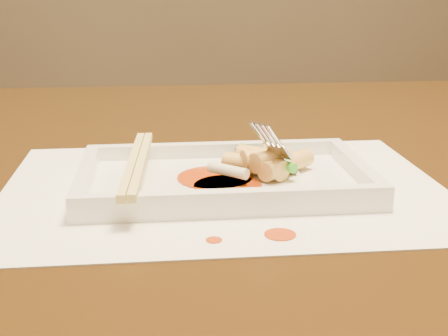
{
  "coord_description": "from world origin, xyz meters",
  "views": [
    {
      "loc": [
        0.01,
        -0.66,
        0.94
      ],
      "look_at": [
        0.06,
        -0.12,
        0.77
      ],
      "focal_mm": 50.0,
      "sensor_mm": 36.0,
      "label": 1
    }
  ],
  "objects": [
    {
      "name": "plate_rim_near",
      "position": [
        0.06,
        -0.19,
        0.77
      ],
      "size": [
        0.26,
        0.01,
        0.01
      ],
      "primitive_type": "cube",
      "color": "white",
      "rests_on": "plate_base"
    },
    {
      "name": "sauce_blob_0",
      "position": [
        0.06,
        -0.12,
        0.76
      ],
      "size": [
        0.07,
        0.07,
        0.0
      ],
      "primitive_type": "cylinder",
      "color": "#B93605",
      "rests_on": "plate_base"
    },
    {
      "name": "rice_cake_2",
      "position": [
        0.11,
        -0.12,
        0.78
      ],
      "size": [
        0.04,
        0.04,
        0.02
      ],
      "primitive_type": "cylinder",
      "rotation": [
        1.57,
        0.0,
        2.15
      ],
      "color": "#F5D272",
      "rests_on": "plate_base"
    },
    {
      "name": "scallion_white",
      "position": [
        0.07,
        -0.13,
        0.77
      ],
      "size": [
        0.04,
        0.03,
        0.01
      ],
      "primitive_type": "cylinder",
      "rotation": [
        1.57,
        0.0,
        0.84
      ],
      "color": "#EAEACC",
      "rests_on": "plate_base"
    },
    {
      "name": "sauce_blob_1",
      "position": [
        0.07,
        -0.14,
        0.76
      ],
      "size": [
        0.06,
        0.06,
        0.0
      ],
      "primitive_type": "cylinder",
      "color": "#B93605",
      "rests_on": "plate_base"
    },
    {
      "name": "rice_cake_3",
      "position": [
        0.09,
        -0.11,
        0.77
      ],
      "size": [
        0.05,
        0.04,
        0.02
      ],
      "primitive_type": "cylinder",
      "rotation": [
        1.57,
        0.0,
        1.01
      ],
      "color": "#F5D272",
      "rests_on": "plate_base"
    },
    {
      "name": "placemat",
      "position": [
        0.06,
        -0.12,
        0.75
      ],
      "size": [
        0.4,
        0.3,
        0.0
      ],
      "primitive_type": "cube",
      "color": "white",
      "rests_on": "table"
    },
    {
      "name": "plate_rim_right",
      "position": [
        0.19,
        -0.12,
        0.77
      ],
      "size": [
        0.01,
        0.14,
        0.01
      ],
      "primitive_type": "cube",
      "color": "white",
      "rests_on": "plate_base"
    },
    {
      "name": "sauce_splatter_b",
      "position": [
        0.04,
        -0.24,
        0.75
      ],
      "size": [
        0.01,
        0.01,
        0.0
      ],
      "primitive_type": "cylinder",
      "color": "#B93605",
      "rests_on": "placemat"
    },
    {
      "name": "chopstick_a",
      "position": [
        -0.02,
        -0.12,
        0.78
      ],
      "size": [
        0.02,
        0.19,
        0.01
      ],
      "primitive_type": "cube",
      "rotation": [
        0.0,
        0.0,
        -0.06
      ],
      "color": "#DDCA6E",
      "rests_on": "plate_rim_near"
    },
    {
      "name": "sauce_splatter_a",
      "position": [
        0.09,
        -0.23,
        0.75
      ],
      "size": [
        0.02,
        0.02,
        0.0
      ],
      "primitive_type": "cylinder",
      "color": "#B93605",
      "rests_on": "placemat"
    },
    {
      "name": "scallion_green",
      "position": [
        0.11,
        -0.1,
        0.77
      ],
      "size": [
        0.05,
        0.08,
        0.01
      ],
      "primitive_type": "cylinder",
      "rotation": [
        1.57,
        0.0,
        0.46
      ],
      "color": "green",
      "rests_on": "plate_base"
    },
    {
      "name": "veg_piece",
      "position": [
        0.1,
        -0.08,
        0.77
      ],
      "size": [
        0.04,
        0.03,
        0.01
      ],
      "primitive_type": "cube",
      "rotation": [
        0.0,
        0.0,
        -0.01
      ],
      "color": "black",
      "rests_on": "plate_base"
    },
    {
      "name": "rice_cake_1",
      "position": [
        0.13,
        -0.11,
        0.77
      ],
      "size": [
        0.05,
        0.05,
        0.02
      ],
      "primitive_type": "cylinder",
      "rotation": [
        1.57,
        0.0,
        2.25
      ],
      "color": "#F5D272",
      "rests_on": "plate_base"
    },
    {
      "name": "rice_cake_6",
      "position": [
        0.1,
        -0.09,
        0.77
      ],
      "size": [
        0.04,
        0.04,
        0.02
      ],
      "primitive_type": "cylinder",
      "rotation": [
        1.57,
        0.0,
        0.97
      ],
      "color": "#F5D272",
      "rests_on": "plate_base"
    },
    {
      "name": "rice_cake_0",
      "position": [
        0.11,
        -0.12,
        0.77
      ],
      "size": [
        0.04,
        0.04,
        0.02
      ],
      "primitive_type": "cylinder",
      "rotation": [
        1.57,
        0.0,
        2.36
      ],
      "color": "#F5D272",
      "rests_on": "plate_base"
    },
    {
      "name": "plate_base",
      "position": [
        0.06,
        -0.12,
        0.76
      ],
      "size": [
        0.26,
        0.16,
        0.01
      ],
      "primitive_type": "cube",
      "color": "white",
      "rests_on": "placemat"
    },
    {
      "name": "rice_cake_4",
      "position": [
        0.1,
        -0.12,
        0.77
      ],
      "size": [
        0.04,
        0.04,
        0.02
      ],
      "primitive_type": "cylinder",
      "rotation": [
        1.57,
        0.0,
        0.62
      ],
      "color": "#F5D272",
      "rests_on": "plate_base"
    },
    {
      "name": "plate_rim_far",
      "position": [
        0.06,
        -0.05,
        0.77
      ],
      "size": [
        0.26,
        0.01,
        0.01
      ],
      "primitive_type": "cube",
      "color": "white",
      "rests_on": "plate_base"
    },
    {
      "name": "fork",
      "position": [
        0.13,
        -0.1,
        0.83
      ],
      "size": [
        0.09,
        0.1,
        0.14
      ],
      "primitive_type": null,
      "color": "silver",
      "rests_on": "plate_base"
    },
    {
      "name": "plate_rim_left",
      "position": [
        -0.06,
        -0.12,
        0.77
      ],
      "size": [
        0.01,
        0.14,
        0.01
      ],
      "primitive_type": "cube",
      "color": "white",
      "rests_on": "plate_base"
    },
    {
      "name": "chopstick_b",
      "position": [
        -0.01,
        -0.12,
        0.78
      ],
      "size": [
        0.02,
        0.19,
        0.01
      ],
      "primitive_type": "cube",
      "rotation": [
        0.0,
        0.0,
        -0.06
      ],
      "color": "#DDCA6E",
      "rests_on": "plate_rim_near"
    },
    {
      "name": "rice_cake_5",
      "position": [
        0.1,
        -0.11,
        0.78
      ],
      "size": [
        0.04,
        0.03,
        0.02
      ],
      "primitive_type": "cylinder",
      "rotation": [
        1.57,
        0.0,
        1.86
      ],
      "color": "#F5D272",
      "rests_on": "plate_base"
    },
    {
      "name": "table",
      "position": [
        0.0,
        0.0,
        0.65
      ],
      "size": [
        1.4,
        0.9,
        0.75
      ],
      "color": "black",
      "rests_on": "ground"
    }
  ]
}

